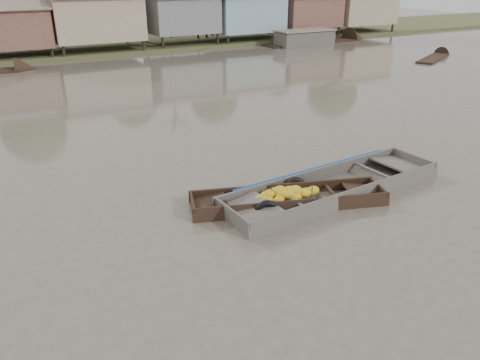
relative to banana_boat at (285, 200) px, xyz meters
name	(u,v)px	position (x,y,z in m)	size (l,w,h in m)	color
ground	(260,221)	(-1.09, -0.52, -0.14)	(120.00, 120.00, 0.00)	#534C40
riverbank	(94,9)	(1.94, 31.35, 2.93)	(120.00, 12.47, 10.22)	#384723
banana_boat	(285,200)	(0.00, 0.00, 0.00)	(5.53, 2.86, 0.75)	black
viewer_boat	(333,190)	(1.67, 0.00, -0.09)	(7.26, 2.47, 0.57)	#3E3935
distant_boats	(246,48)	(11.98, 24.09, 0.07)	(45.52, 14.45, 1.38)	black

